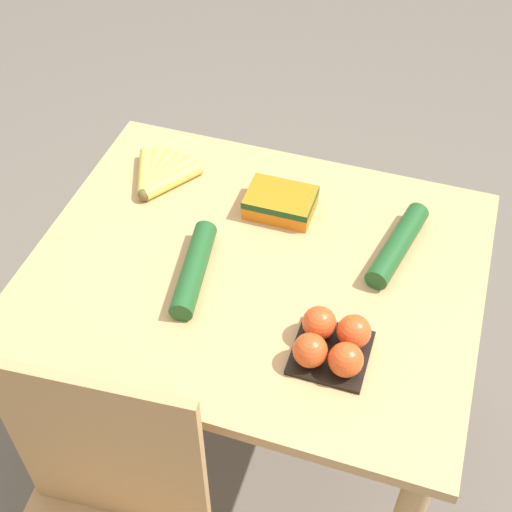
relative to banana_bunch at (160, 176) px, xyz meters
The scene contains 7 objects.
ground_plane 0.87m from the banana_bunch, 148.07° to the left, with size 12.00×12.00×0.00m, color #665B51.
dining_table 0.41m from the banana_bunch, 148.07° to the left, with size 1.01×0.82×0.76m.
banana_bunch is the anchor object (origin of this frame).
tomato_pack 0.67m from the banana_bunch, 144.45° to the left, with size 0.15×0.15×0.08m.
carrot_bag 0.33m from the banana_bunch, behind, with size 0.16×0.12×0.05m.
cucumber_near 0.34m from the banana_bunch, 126.24° to the left, with size 0.09×0.26×0.05m.
cucumber_far 0.62m from the banana_bunch, behind, with size 0.10×0.26×0.05m.
Camera 1 is at (-0.34, 1.04, 1.95)m, focal length 50.00 mm.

